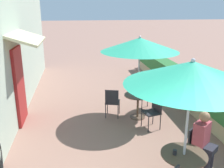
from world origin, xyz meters
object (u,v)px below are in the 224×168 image
(seated_patron_near_left, at_px, (204,140))
(coffee_cup_near, at_px, (175,152))
(patio_umbrella_near, at_px, (192,73))
(seated_patron_mid_right, at_px, (152,89))
(cafe_chair_near_left, at_px, (197,145))
(patio_table_near, at_px, (183,164))
(patio_umbrella_mid, at_px, (140,45))
(cafe_chair_mid_left, at_px, (154,110))
(cafe_chair_mid_right, at_px, (148,94))
(patio_table_mid, at_px, (138,101))
(cafe_chair_mid_back, at_px, (112,101))
(coffee_cup_mid, at_px, (134,92))

(seated_patron_near_left, relative_size, coffee_cup_near, 13.89)
(patio_umbrella_near, xyz_separation_m, seated_patron_mid_right, (0.53, 3.53, -1.45))
(cafe_chair_near_left, height_order, coffee_cup_near, cafe_chair_near_left)
(patio_umbrella_near, distance_m, cafe_chair_near_left, 1.78)
(patio_table_near, distance_m, patio_umbrella_near, 1.62)
(patio_umbrella_near, height_order, patio_umbrella_mid, same)
(cafe_chair_near_left, height_order, cafe_chair_mid_left, same)
(seated_patron_near_left, distance_m, seated_patron_mid_right, 3.10)
(cafe_chair_near_left, relative_size, seated_patron_mid_right, 0.70)
(cafe_chair_mid_right, bearing_deg, patio_umbrella_mid, 5.94)
(seated_patron_near_left, height_order, patio_umbrella_mid, patio_umbrella_mid)
(patio_umbrella_near, xyz_separation_m, patio_table_mid, (-0.02, 3.04, -1.62))
(coffee_cup_near, distance_m, patio_umbrella_mid, 3.33)
(patio_table_mid, distance_m, patio_umbrella_mid, 1.62)
(cafe_chair_mid_left, bearing_deg, cafe_chair_mid_back, 35.94)
(cafe_chair_near_left, xyz_separation_m, cafe_chair_mid_right, (-0.07, 3.09, 0.00))
(patio_table_near, height_order, seated_patron_mid_right, seated_patron_mid_right)
(seated_patron_near_left, relative_size, seated_patron_mid_right, 1.00)
(coffee_cup_near, relative_size, cafe_chair_mid_left, 0.10)
(seated_patron_near_left, bearing_deg, patio_umbrella_near, -2.75)
(coffee_cup_near, distance_m, cafe_chair_mid_back, 3.22)
(patio_table_near, bearing_deg, cafe_chair_near_left, 44.60)
(patio_umbrella_mid, bearing_deg, patio_umbrella_near, -89.62)
(patio_umbrella_near, relative_size, coffee_cup_mid, 26.30)
(patio_umbrella_near, relative_size, cafe_chair_near_left, 2.72)
(patio_umbrella_near, distance_m, seated_patron_near_left, 1.62)
(patio_table_near, distance_m, patio_umbrella_mid, 3.45)
(cafe_chair_mid_left, relative_size, cafe_chair_mid_back, 1.00)
(patio_umbrella_mid, bearing_deg, cafe_chair_mid_left, -69.96)
(cafe_chair_near_left, relative_size, cafe_chair_mid_right, 1.00)
(patio_umbrella_mid, bearing_deg, seated_patron_mid_right, 41.35)
(patio_umbrella_mid, bearing_deg, patio_table_mid, 79.38)
(patio_table_mid, relative_size, seated_patron_mid_right, 0.63)
(patio_umbrella_mid, relative_size, cafe_chair_mid_right, 2.72)
(seated_patron_mid_right, bearing_deg, coffee_cup_mid, -14.28)
(cafe_chair_mid_back, bearing_deg, patio_table_near, -60.84)
(seated_patron_mid_right, bearing_deg, patio_umbrella_mid, -2.75)
(patio_umbrella_near, xyz_separation_m, cafe_chair_mid_back, (-0.75, 3.17, -1.62))
(coffee_cup_near, relative_size, cafe_chair_mid_right, 0.10)
(seated_patron_mid_right, bearing_deg, coffee_cup_near, 34.70)
(cafe_chair_near_left, distance_m, cafe_chair_mid_back, 2.94)
(seated_patron_near_left, bearing_deg, cafe_chair_mid_back, -102.54)
(patio_table_mid, bearing_deg, seated_patron_mid_right, 41.35)
(patio_umbrella_near, distance_m, cafe_chair_mid_left, 2.86)
(cafe_chair_mid_right, bearing_deg, seated_patron_near_left, 48.45)
(cafe_chair_near_left, bearing_deg, coffee_cup_mid, -115.33)
(cafe_chair_near_left, xyz_separation_m, patio_umbrella_mid, (-0.55, 2.53, 1.62))
(cafe_chair_mid_back, bearing_deg, coffee_cup_near, -63.63)
(patio_umbrella_near, xyz_separation_m, seated_patron_near_left, (0.60, 0.43, -1.45))
(patio_table_near, distance_m, cafe_chair_mid_left, 2.36)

